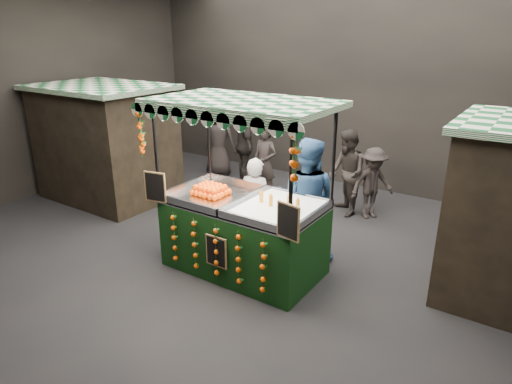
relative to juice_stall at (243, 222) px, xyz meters
The scene contains 11 objects.
ground 0.89m from the juice_stall, 155.66° to the left, with size 12.00×12.00×0.00m, color black.
market_hall 2.54m from the juice_stall, 155.66° to the left, with size 12.10×10.10×5.05m.
neighbour_stall_left 4.77m from the juice_stall, 166.61° to the left, with size 3.00×2.20×2.60m.
juice_stall is the anchor object (origin of this frame).
vendor_grey 0.87m from the juice_stall, 110.99° to the left, with size 0.67×0.50×1.68m.
vendor_blue 1.16m from the juice_stall, 57.30° to the left, with size 1.16×0.98×2.12m.
shopper_0 3.38m from the juice_stall, 116.96° to the left, with size 0.64×0.43×1.71m.
shopper_1 3.20m from the juice_stall, 82.64° to the left, with size 1.11×1.12×1.82m.
shopper_2 4.55m from the juice_stall, 124.80° to the left, with size 1.18×1.09×1.95m.
shopper_3 3.42m from the juice_stall, 74.08° to the left, with size 1.04×1.11×1.51m.
shopper_4 5.27m from the juice_stall, 132.58° to the left, with size 1.04×0.79×1.90m.
Camera 1 is at (4.01, -5.37, 3.72)m, focal length 31.26 mm.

